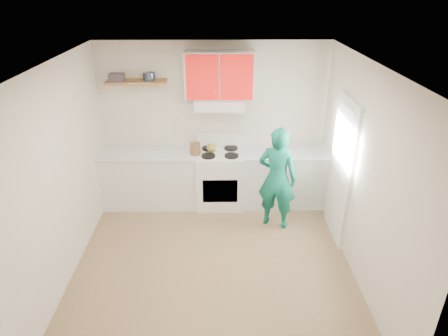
{
  "coord_description": "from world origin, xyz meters",
  "views": [
    {
      "loc": [
        0.08,
        -4.1,
        3.42
      ],
      "look_at": [
        0.15,
        0.55,
        1.15
      ],
      "focal_mm": 31.27,
      "sensor_mm": 36.0,
      "label": 1
    }
  ],
  "objects_px": {
    "kettle": "(212,148)",
    "crock": "(195,149)",
    "tin": "(149,76)",
    "person": "(277,178)",
    "stove": "(220,178)"
  },
  "relations": [
    {
      "from": "kettle",
      "to": "crock",
      "type": "distance_m",
      "value": 0.27
    },
    {
      "from": "tin",
      "to": "kettle",
      "type": "height_order",
      "value": "tin"
    },
    {
      "from": "stove",
      "to": "kettle",
      "type": "relative_size",
      "value": 5.6
    },
    {
      "from": "kettle",
      "to": "person",
      "type": "bearing_deg",
      "value": -50.23
    },
    {
      "from": "kettle",
      "to": "crock",
      "type": "xyz_separation_m",
      "value": [
        -0.26,
        -0.1,
        0.01
      ]
    },
    {
      "from": "kettle",
      "to": "crock",
      "type": "bearing_deg",
      "value": -173.78
    },
    {
      "from": "kettle",
      "to": "person",
      "type": "distance_m",
      "value": 1.21
    },
    {
      "from": "tin",
      "to": "kettle",
      "type": "distance_m",
      "value": 1.45
    },
    {
      "from": "crock",
      "to": "kettle",
      "type": "bearing_deg",
      "value": 20.66
    },
    {
      "from": "tin",
      "to": "person",
      "type": "relative_size",
      "value": 0.12
    },
    {
      "from": "tin",
      "to": "kettle",
      "type": "bearing_deg",
      "value": -8.93
    },
    {
      "from": "tin",
      "to": "crock",
      "type": "relative_size",
      "value": 0.91
    },
    {
      "from": "tin",
      "to": "person",
      "type": "xyz_separation_m",
      "value": [
        1.89,
        -0.84,
        -1.31
      ]
    },
    {
      "from": "stove",
      "to": "person",
      "type": "xyz_separation_m",
      "value": [
        0.83,
        -0.64,
        0.33
      ]
    },
    {
      "from": "tin",
      "to": "crock",
      "type": "bearing_deg",
      "value": -19.87
    }
  ]
}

